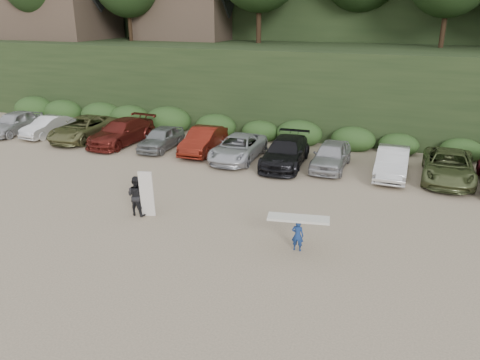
% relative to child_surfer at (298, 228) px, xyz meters
% --- Properties ---
extents(ground, '(120.00, 120.00, 0.00)m').
position_rel_child_surfer_xyz_m(ground, '(-4.55, 0.18, -0.94)').
color(ground, tan).
rests_on(ground, ground).
extents(parked_cars, '(39.97, 6.23, 1.63)m').
position_rel_child_surfer_xyz_m(parked_cars, '(-5.08, 10.17, -0.16)').
color(parked_cars, '#B1B1B6').
rests_on(parked_cars, ground).
extents(child_surfer, '(2.37, 1.04, 1.38)m').
position_rel_child_surfer_xyz_m(child_surfer, '(0.00, 0.00, 0.00)').
color(child_surfer, navy).
rests_on(child_surfer, ground).
extents(adult_surfer, '(1.35, 0.74, 2.14)m').
position_rel_child_surfer_xyz_m(adult_surfer, '(-7.43, 0.70, -0.02)').
color(adult_surfer, black).
rests_on(adult_surfer, ground).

